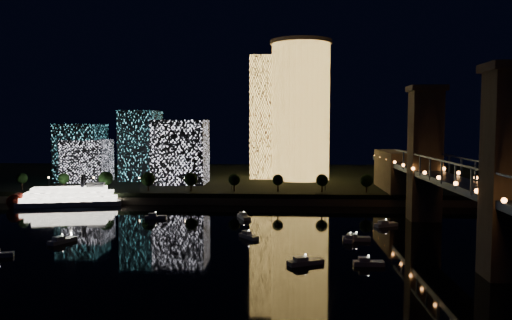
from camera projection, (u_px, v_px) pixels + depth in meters
The scene contains 11 objects.
ground at pixel (239, 252), 140.61m from camera, with size 520.00×520.00×0.00m, color black.
far_bank at pixel (263, 179), 299.74m from camera, with size 420.00×160.00×5.00m, color black.
seawall at pixel (255, 201), 222.15m from camera, with size 420.00×6.00×3.00m, color #6B5E4C.
tower_cylindrical at pixel (301, 110), 276.12m from camera, with size 34.00×34.00×76.49m.
tower_rectangular at pixel (270, 118), 285.82m from camera, with size 21.65×21.65×68.90m, color #FFBE51.
midrise_blocks at pixel (129, 151), 268.82m from camera, with size 80.99×39.38×38.17m.
truss_bridge at pixel (471, 195), 139.50m from camera, with size 13.00×266.00×50.00m.
riverboat at pixel (65, 198), 218.87m from camera, with size 47.96×19.70×14.18m.
motorboats at pixel (251, 236), 156.20m from camera, with size 121.18×69.07×2.78m.
esplanade_trees at pixel (189, 179), 229.19m from camera, with size 165.43×6.70×8.85m.
street_lamps at pixel (185, 181), 235.44m from camera, with size 132.70×0.70×5.65m.
Camera 1 is at (12.63, -137.84, 36.15)m, focal length 35.00 mm.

